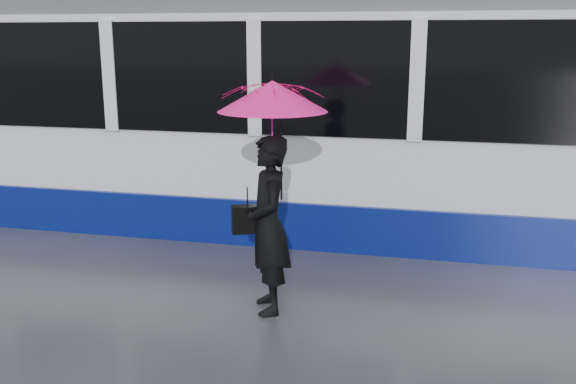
# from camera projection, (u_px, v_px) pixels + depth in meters

# --- Properties ---
(ground) EXTENTS (90.00, 90.00, 0.00)m
(ground) POSITION_uv_depth(u_px,v_px,m) (173.00, 275.00, 7.49)
(ground) COLOR #2F2F34
(ground) RESTS_ON ground
(rails) EXTENTS (34.00, 1.51, 0.02)m
(rails) POSITION_uv_depth(u_px,v_px,m) (238.00, 217.00, 9.86)
(rails) COLOR #3F3D38
(rails) RESTS_ON ground
(tram) EXTENTS (26.00, 2.56, 3.35)m
(tram) POSITION_uv_depth(u_px,v_px,m) (312.00, 113.00, 9.21)
(tram) COLOR white
(tram) RESTS_ON ground
(woman) EXTENTS (0.66, 0.77, 1.79)m
(woman) POSITION_uv_depth(u_px,v_px,m) (268.00, 225.00, 6.35)
(woman) COLOR black
(woman) RESTS_ON ground
(umbrella) EXTENTS (1.39, 1.39, 1.21)m
(umbrella) POSITION_uv_depth(u_px,v_px,m) (273.00, 118.00, 6.08)
(umbrella) COLOR #E51370
(umbrella) RESTS_ON ground
(handbag) EXTENTS (0.35, 0.26, 0.46)m
(handbag) POSITION_uv_depth(u_px,v_px,m) (248.00, 219.00, 6.40)
(handbag) COLOR black
(handbag) RESTS_ON ground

